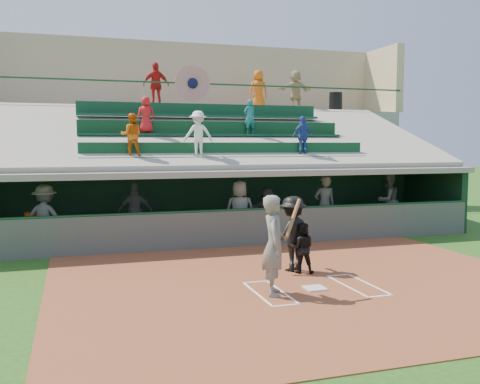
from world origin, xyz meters
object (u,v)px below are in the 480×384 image
object	(u,v)px
home_plate	(315,288)
white_table	(34,237)
water_cooler	(32,219)
catcher	(302,248)
batter_at_plate	(274,245)
trash_bin	(336,102)

from	to	relation	value
home_plate	white_table	size ratio (longest dim) A/B	0.59
water_cooler	catcher	bearing A→B (deg)	-38.60
batter_at_plate	catcher	world-z (taller)	batter_at_plate
home_plate	catcher	world-z (taller)	catcher
catcher	water_cooler	distance (m)	8.13
home_plate	white_table	distance (m)	8.78
catcher	trash_bin	world-z (taller)	trash_bin
batter_at_plate	catcher	bearing A→B (deg)	49.58
water_cooler	home_plate	bearing A→B (deg)	-46.93
catcher	white_table	bearing A→B (deg)	-16.91
catcher	water_cooler	bearing A→B (deg)	-17.01
trash_bin	catcher	bearing A→B (deg)	-120.45
batter_at_plate	home_plate	bearing A→B (deg)	7.98
batter_at_plate	water_cooler	distance (m)	8.30
catcher	trash_bin	size ratio (longest dim) A/B	1.28
white_table	water_cooler	bearing A→B (deg)	124.94
home_plate	batter_at_plate	distance (m)	1.42
home_plate	water_cooler	world-z (taller)	water_cooler
home_plate	water_cooler	xyz separation A→B (m)	(-6.03, 6.45, 0.85)
home_plate	trash_bin	bearing A→B (deg)	61.19
batter_at_plate	trash_bin	xyz separation A→B (m)	(8.24, 13.33, 4.02)
white_table	water_cooler	size ratio (longest dim) A/B	1.76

